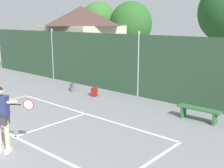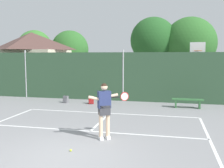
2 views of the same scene
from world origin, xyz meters
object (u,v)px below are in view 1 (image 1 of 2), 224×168
at_px(tennis_player, 2,114).
at_px(backpack_grey, 73,87).
at_px(courtside_bench, 199,111).
at_px(backpack_red, 94,92).

bearing_deg(tennis_player, backpack_grey, 123.40).
bearing_deg(courtside_bench, backpack_grey, -179.89).
bearing_deg(backpack_red, courtside_bench, 0.05).
xyz_separation_m(backpack_grey, backpack_red, (1.55, 0.01, 0.00)).
bearing_deg(backpack_red, backpack_grey, -179.65).
xyz_separation_m(tennis_player, backpack_grey, (-3.87, 5.87, -0.92)).
relative_size(tennis_player, backpack_grey, 4.01).
distance_m(tennis_player, backpack_red, 6.39).
distance_m(backpack_grey, courtside_bench, 6.84).
bearing_deg(tennis_player, backpack_red, 111.55).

